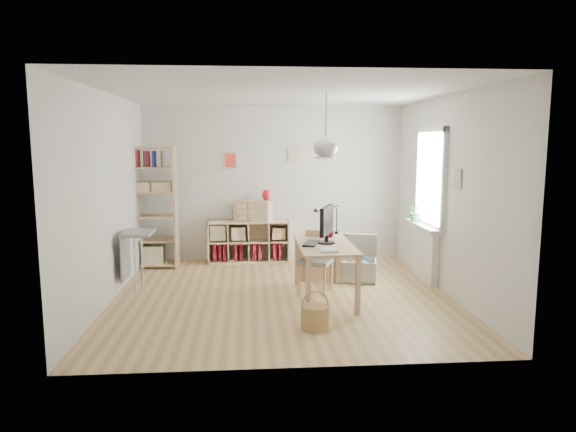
{
  "coord_description": "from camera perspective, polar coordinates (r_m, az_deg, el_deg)",
  "views": [
    {
      "loc": [
        -0.44,
        -6.72,
        2.07
      ],
      "look_at": [
        0.1,
        0.3,
        1.05
      ],
      "focal_mm": 32.0,
      "sensor_mm": 36.0,
      "label": 1
    }
  ],
  "objects": [
    {
      "name": "windowsill",
      "position": [
        7.86,
        14.83,
        -1.11
      ],
      "size": [
        0.22,
        1.2,
        0.06
      ],
      "primitive_type": "cube",
      "color": "white",
      "rests_on": "radiator"
    },
    {
      "name": "radiator",
      "position": [
        7.95,
        15.06,
        -4.16
      ],
      "size": [
        0.1,
        0.8,
        0.8
      ],
      "primitive_type": "cube",
      "color": "white",
      "rests_on": "ground"
    },
    {
      "name": "desk",
      "position": [
        6.79,
        4.09,
        -3.79
      ],
      "size": [
        0.7,
        1.5,
        0.75
      ],
      "color": "tan",
      "rests_on": "ground"
    },
    {
      "name": "cube_shelf",
      "position": [
        8.98,
        -4.53,
        -3.17
      ],
      "size": [
        1.4,
        0.38,
        0.72
      ],
      "color": "beige",
      "rests_on": "ground"
    },
    {
      "name": "task_lamp",
      "position": [
        7.35,
        4.09,
        -0.01
      ],
      "size": [
        0.37,
        0.14,
        0.39
      ],
      "color": "black",
      "rests_on": "desk"
    },
    {
      "name": "monitor",
      "position": [
        6.7,
        4.32,
        -0.73
      ],
      "size": [
        0.25,
        0.54,
        0.49
      ],
      "rotation": [
        0.0,
        0.0,
        -0.37
      ],
      "color": "black",
      "rests_on": "desk"
    },
    {
      "name": "side_table",
      "position": [
        7.38,
        -16.84,
        -3.06
      ],
      "size": [
        0.4,
        0.55,
        0.85
      ],
      "color": "#949597",
      "rests_on": "ground"
    },
    {
      "name": "potted_plant",
      "position": [
        8.09,
        14.09,
        0.45
      ],
      "size": [
        0.34,
        0.32,
        0.3
      ],
      "primitive_type": "imported",
      "rotation": [
        0.0,
        0.0,
        -0.41
      ],
      "color": "#2D732B",
      "rests_on": "windowsill"
    },
    {
      "name": "window_unit",
      "position": [
        7.81,
        15.61,
        4.12
      ],
      "size": [
        0.07,
        1.16,
        1.46
      ],
      "color": "white",
      "rests_on": "ground"
    },
    {
      "name": "storage_chest",
      "position": [
        7.86,
        7.52,
        -5.47
      ],
      "size": [
        0.79,
        0.85,
        0.67
      ],
      "rotation": [
        0.0,
        0.0,
        -0.26
      ],
      "color": "silver",
      "rests_on": "ground"
    },
    {
      "name": "paper_tray",
      "position": [
        6.28,
        4.44,
        -3.79
      ],
      "size": [
        0.22,
        0.27,
        0.03
      ],
      "primitive_type": "cube",
      "rotation": [
        0.0,
        0.0,
        0.05
      ],
      "color": "white",
      "rests_on": "desk"
    },
    {
      "name": "red_vase",
      "position": [
        8.81,
        -2.41,
        2.34
      ],
      "size": [
        0.16,
        0.16,
        0.19
      ],
      "primitive_type": "ellipsoid",
      "color": "#A70D16",
      "rests_on": "drawer_chest"
    },
    {
      "name": "ground",
      "position": [
        7.04,
        -0.63,
        -8.85
      ],
      "size": [
        4.5,
        4.5,
        0.0
      ],
      "primitive_type": "plane",
      "color": "tan",
      "rests_on": "ground"
    },
    {
      "name": "drawer_chest",
      "position": [
        8.84,
        -3.88,
        0.59
      ],
      "size": [
        0.67,
        0.47,
        0.35
      ],
      "primitive_type": "cube",
      "rotation": [
        0.0,
        0.0,
        -0.34
      ],
      "color": "beige",
      "rests_on": "cube_shelf"
    },
    {
      "name": "wicker_basket",
      "position": [
        5.84,
        3.02,
        -11.05
      ],
      "size": [
        0.32,
        0.31,
        0.43
      ],
      "rotation": [
        0.0,
        0.0,
        0.07
      ],
      "color": "#A7864B",
      "rests_on": "ground"
    },
    {
      "name": "chair",
      "position": [
        7.15,
        3.21,
        -4.64
      ],
      "size": [
        0.54,
        0.54,
        0.84
      ],
      "rotation": [
        0.0,
        0.0,
        -0.42
      ],
      "color": "#949597",
      "rests_on": "ground"
    },
    {
      "name": "keyboard",
      "position": [
        6.69,
        2.63,
        -3.04
      ],
      "size": [
        0.28,
        0.45,
        0.02
      ],
      "primitive_type": "cube",
      "rotation": [
        0.0,
        0.0,
        -0.32
      ],
      "color": "black",
      "rests_on": "desk"
    },
    {
      "name": "yarn_ball",
      "position": [
        7.15,
        4.58,
        -1.85
      ],
      "size": [
        0.14,
        0.14,
        0.14
      ],
      "primitive_type": "sphere",
      "color": "#4C0A11",
      "rests_on": "desk"
    },
    {
      "name": "tall_bookshelf",
      "position": [
        8.72,
        -14.92,
        1.5
      ],
      "size": [
        0.8,
        0.38,
        2.0
      ],
      "color": "tan",
      "rests_on": "ground"
    },
    {
      "name": "room_shell",
      "position": [
        6.64,
        4.21,
        7.63
      ],
      "size": [
        4.5,
        4.5,
        4.5
      ],
      "color": "white",
      "rests_on": "ground"
    }
  ]
}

